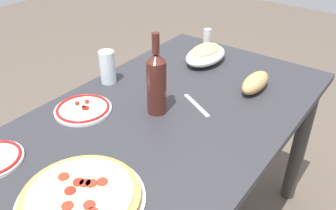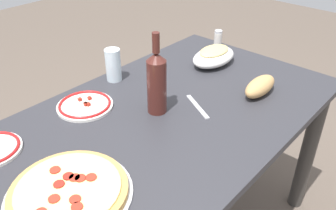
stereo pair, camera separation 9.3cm
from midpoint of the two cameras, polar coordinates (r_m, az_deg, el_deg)
dining_table at (r=1.36m, az=-1.96°, el=-5.41°), size 1.35×0.81×0.73m
pepperoni_pizza at (r=0.99m, az=-16.52°, el=-14.09°), size 0.34×0.34×0.03m
baked_pasta_dish at (r=1.65m, az=4.43°, el=8.10°), size 0.24×0.15×0.08m
wine_bottle at (r=1.24m, az=-4.01°, el=3.65°), size 0.07×0.07×0.30m
water_glass at (r=1.49m, az=-11.45°, el=5.94°), size 0.06×0.06×0.14m
side_plate_far at (r=1.34m, az=-15.41°, el=-0.65°), size 0.21×0.21×0.02m
bread_loaf at (r=1.44m, az=12.03°, el=3.50°), size 0.18×0.08×0.07m
spice_shaker at (r=1.83m, az=4.83°, el=10.72°), size 0.04×0.04×0.09m
fork_right at (r=1.33m, az=2.59°, el=-0.09°), size 0.09×0.16×0.00m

